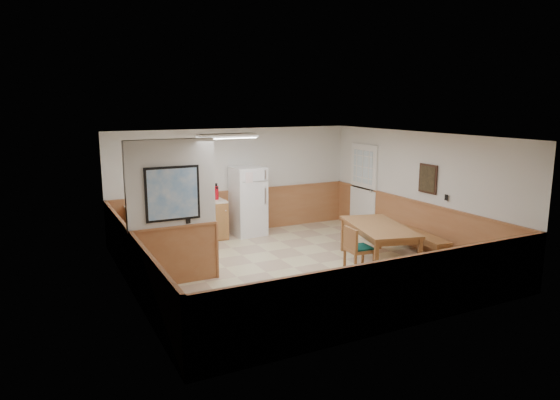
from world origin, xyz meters
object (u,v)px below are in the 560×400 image
dining_bench (420,238)px  fire_extinguisher (216,192)px  dining_table (379,230)px  soap_bottle (145,201)px  refrigerator (248,201)px  dining_chair (355,246)px

dining_bench → fire_extinguisher: size_ratio=4.47×
dining_table → soap_bottle: 4.97m
dining_table → dining_bench: (1.11, 0.05, -0.31)m
refrigerator → dining_chair: size_ratio=1.91×
fire_extinguisher → dining_table: bearing=-50.9°
dining_chair → soap_bottle: (-3.09, 3.42, 0.53)m
refrigerator → dining_table: (1.43, -3.11, -0.15)m
dining_bench → soap_bottle: (-4.92, 3.11, 0.68)m
dining_chair → fire_extinguisher: bearing=117.4°
fire_extinguisher → refrigerator: bearing=-2.1°
soap_bottle → dining_bench: bearing=-32.3°
dining_table → dining_chair: size_ratio=2.45×
dining_table → dining_bench: dining_table is taller
refrigerator → dining_chair: refrigerator is taller
refrigerator → dining_table: bearing=-67.3°
dining_table → soap_bottle: soap_bottle is taller
dining_table → dining_chair: (-0.73, -0.26, -0.17)m
dining_table → dining_chair: 0.79m
fire_extinguisher → soap_bottle: 1.64m
refrigerator → dining_chair: 3.45m
dining_chair → refrigerator: bearing=106.4°
dining_bench → soap_bottle: soap_bottle is taller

